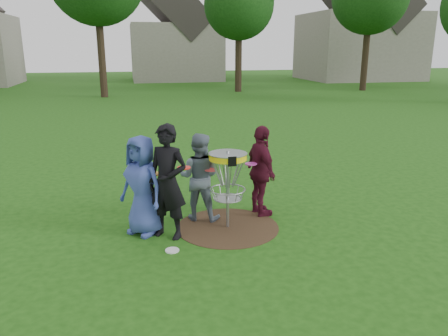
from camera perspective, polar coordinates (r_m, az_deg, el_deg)
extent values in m
plane|color=#19470F|center=(7.76, 0.48, -7.72)|extent=(100.00, 100.00, 0.00)
cylinder|color=#47331E|center=(7.76, 0.48, -7.69)|extent=(1.80, 1.80, 0.01)
imported|color=#38499C|center=(7.37, -10.64, -2.25)|extent=(0.96, 0.97, 1.69)
imported|color=black|center=(7.13, -7.38, -1.83)|extent=(0.83, 0.77, 1.90)
imported|color=slate|center=(7.89, -3.29, -1.15)|extent=(0.95, 0.86, 1.60)
imported|color=#4E1124|center=(8.07, 4.85, -0.42)|extent=(0.56, 1.05, 1.70)
cylinder|color=silver|center=(6.96, -6.78, -10.63)|extent=(0.22, 0.22, 0.02)
cylinder|color=#9EA0A5|center=(7.51, 0.49, -2.88)|extent=(0.05, 0.05, 1.38)
cylinder|color=yellow|center=(7.35, 0.50, 1.49)|extent=(0.64, 0.64, 0.10)
cylinder|color=#9EA0A5|center=(7.33, 0.50, 1.91)|extent=(0.66, 0.66, 0.01)
cube|color=black|center=(7.04, 1.09, 0.85)|extent=(0.14, 0.02, 0.16)
torus|color=#9EA0A5|center=(7.51, 0.49, -2.81)|extent=(0.62, 0.62, 0.02)
torus|color=#9EA0A5|center=(7.56, 0.49, -3.96)|extent=(0.50, 0.50, 0.02)
cylinder|color=#9EA0A5|center=(7.56, 0.49, -4.03)|extent=(0.44, 0.44, 0.01)
cylinder|color=orange|center=(7.31, -8.53, -0.73)|extent=(0.22, 0.22, 0.02)
cylinder|color=#FF1F15|center=(7.14, -5.26, 0.05)|extent=(0.22, 0.22, 0.02)
cylinder|color=#FF434A|center=(7.66, -1.76, -0.23)|extent=(0.22, 0.22, 0.02)
cylinder|color=#E53CC0|center=(7.82, 3.54, 0.54)|extent=(0.22, 0.22, 0.02)
cylinder|color=#38281C|center=(28.49, -15.66, 13.54)|extent=(0.46, 0.46, 4.62)
cylinder|color=#38281C|center=(30.91, 1.89, 13.44)|extent=(0.46, 0.46, 3.78)
sphere|color=#164211|center=(31.01, 1.96, 20.60)|extent=(4.68, 4.68, 4.68)
cylinder|color=#38281C|center=(33.38, 17.92, 13.24)|extent=(0.46, 0.46, 4.20)
cube|color=gray|center=(42.20, -6.34, 14.77)|extent=(8.00, 7.00, 5.00)
cube|color=#2D2826|center=(42.33, -6.51, 20.11)|extent=(6.11, 7.14, 6.11)
cube|color=gray|center=(44.53, 17.22, 14.88)|extent=(10.00, 8.00, 6.00)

